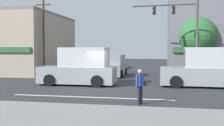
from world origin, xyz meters
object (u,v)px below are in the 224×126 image
pedestrian_foreground_with_bag (140,84)px  box_truck_parked_curbside (205,69)px  utility_pole_near_left (44,37)px  box_truck_approaching_near (80,68)px  traffic_light_mast (183,28)px  street_tree (198,36)px  van_crossing_rightbound (114,66)px

pedestrian_foreground_with_bag → box_truck_parked_curbside: bearing=59.6°
utility_pole_near_left → box_truck_approaching_near: size_ratio=1.29×
utility_pole_near_left → pedestrian_foreground_with_bag: utility_pole_near_left is taller
utility_pole_near_left → traffic_light_mast: (12.55, -2.88, 0.42)m
street_tree → pedestrian_foreground_with_bag: bearing=-109.2°
box_truck_parked_curbside → van_crossing_rightbound: 9.69m
traffic_light_mast → van_crossing_rightbound: bearing=141.7°
box_truck_approaching_near → box_truck_parked_curbside: bearing=4.1°
traffic_light_mast → van_crossing_rightbound: size_ratio=1.35×
street_tree → utility_pole_near_left: (-14.01, -0.70, -0.03)m
traffic_light_mast → utility_pole_near_left: bearing=167.1°
street_tree → pedestrian_foreground_with_bag: street_tree is taller
box_truck_approaching_near → van_crossing_rightbound: (1.32, 6.75, -0.25)m
box_truck_approaching_near → pedestrian_foreground_with_bag: bearing=-50.8°
utility_pole_near_left → traffic_light_mast: size_ratio=1.16×
box_truck_parked_curbside → traffic_light_mast: bearing=137.2°
van_crossing_rightbound → pedestrian_foreground_with_bag: bearing=-74.3°
utility_pole_near_left → van_crossing_rightbound: size_ratio=1.57×
street_tree → pedestrian_foreground_with_bag: 12.51m
street_tree → box_truck_approaching_near: bearing=-148.4°
utility_pole_near_left → traffic_light_mast: utility_pole_near_left is taller
street_tree → pedestrian_foreground_with_bag: (-4.00, -11.51, -2.84)m
traffic_light_mast → box_truck_approaching_near: 8.22m
box_truck_approaching_near → pedestrian_foreground_with_bag: box_truck_approaching_near is taller
traffic_light_mast → pedestrian_foreground_with_bag: traffic_light_mast is taller
street_tree → box_truck_approaching_near: size_ratio=0.98×
street_tree → box_truck_parked_curbside: 5.48m
utility_pole_near_left → street_tree: bearing=2.9°
traffic_light_mast → pedestrian_foreground_with_bag: 8.92m
traffic_light_mast → pedestrian_foreground_with_bag: size_ratio=3.71×
utility_pole_near_left → box_truck_parked_curbside: bearing=-16.6°
utility_pole_near_left → pedestrian_foreground_with_bag: bearing=-47.2°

